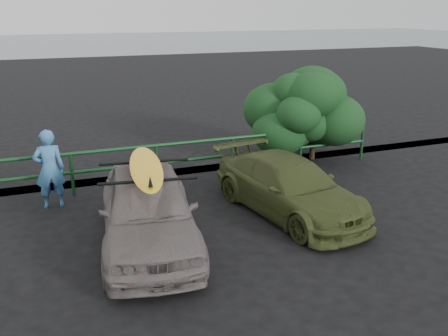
{
  "coord_description": "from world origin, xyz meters",
  "views": [
    {
      "loc": [
        -1.67,
        -6.42,
        4.18
      ],
      "look_at": [
        1.83,
        2.58,
        1.06
      ],
      "focal_mm": 40.0,
      "sensor_mm": 36.0,
      "label": 1
    }
  ],
  "objects_px": {
    "man": "(49,169)",
    "surfboard": "(146,167)",
    "sedan": "(148,210)",
    "olive_vehicle": "(289,187)",
    "guardrail": "(116,169)"
  },
  "relations": [
    {
      "from": "olive_vehicle",
      "to": "man",
      "type": "xyz_separation_m",
      "value": [
        -4.66,
        2.15,
        0.29
      ]
    },
    {
      "from": "guardrail",
      "to": "man",
      "type": "relative_size",
      "value": 8.02
    },
    {
      "from": "guardrail",
      "to": "surfboard",
      "type": "distance_m",
      "value": 3.33
    },
    {
      "from": "guardrail",
      "to": "sedan",
      "type": "height_order",
      "value": "sedan"
    },
    {
      "from": "olive_vehicle",
      "to": "man",
      "type": "bearing_deg",
      "value": 145.64
    },
    {
      "from": "sedan",
      "to": "man",
      "type": "height_order",
      "value": "man"
    },
    {
      "from": "sedan",
      "to": "surfboard",
      "type": "bearing_deg",
      "value": -98.37
    },
    {
      "from": "guardrail",
      "to": "surfboard",
      "type": "height_order",
      "value": "surfboard"
    },
    {
      "from": "man",
      "to": "surfboard",
      "type": "relative_size",
      "value": 0.64
    },
    {
      "from": "sedan",
      "to": "olive_vehicle",
      "type": "height_order",
      "value": "sedan"
    },
    {
      "from": "sedan",
      "to": "surfboard",
      "type": "xyz_separation_m",
      "value": [
        -0.0,
        -0.0,
        0.8
      ]
    },
    {
      "from": "surfboard",
      "to": "olive_vehicle",
      "type": "bearing_deg",
      "value": 17.13
    },
    {
      "from": "man",
      "to": "surfboard",
      "type": "distance_m",
      "value": 3.09
    },
    {
      "from": "sedan",
      "to": "olive_vehicle",
      "type": "relative_size",
      "value": 1.03
    },
    {
      "from": "sedan",
      "to": "olive_vehicle",
      "type": "bearing_deg",
      "value": 17.13
    }
  ]
}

